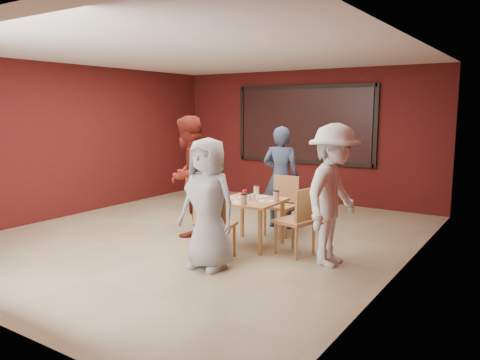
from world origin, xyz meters
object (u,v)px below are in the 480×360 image
Objects in this scene: chair_back at (283,201)px; diner_front at (208,204)px; chair_front at (214,221)px; diner_left at (188,176)px; diner_right at (333,195)px; dining_table at (250,205)px; chair_left at (210,208)px; chair_right at (299,217)px; diner_back at (281,177)px.

chair_back is 1.99m from diner_front.
diner_front reaches higher than chair_front.
diner_left is 1.04× the size of diner_right.
diner_right is at bearing -5.80° from dining_table.
chair_front reaches higher than dining_table.
chair_back is 1.18m from chair_left.
diner_left is at bearing 137.63° from diner_front.
dining_table is 0.48× the size of diner_left.
chair_left is 1.46m from diner_front.
diner_right is at bearing -10.45° from chair_right.
diner_front is (0.00, -1.97, 0.30)m from chair_back.
diner_back is (0.61, 1.16, 0.39)m from chair_left.
chair_right is (1.57, -0.07, 0.07)m from chair_left.
diner_front is at bearing -85.95° from dining_table.
diner_left is at bearing 179.23° from chair_right.
diner_front is 0.91× the size of diner_right.
chair_front is 0.40m from diner_front.
chair_right is at bearing -2.46° from chair_left.
diner_right is at bearing -4.45° from chair_left.
diner_front reaches higher than chair_back.
chair_left is at bearing 129.60° from chair_front.
chair_left is at bearing 177.90° from dining_table.
chair_right is 0.64m from diner_right.
chair_left is at bearing -135.23° from chair_back.
chair_right is 0.50× the size of diner_left.
chair_back is at bearing 129.37° from chair_right.
diner_front is (0.10, -0.25, 0.29)m from chair_front.
chair_right is at bearing 116.01° from diner_back.
diner_right is at bearing 28.48° from chair_front.
dining_table reaches higher than chair_left.
diner_front reaches higher than dining_table.
chair_front is 0.58× the size of diner_front.
diner_left is at bearing -173.86° from chair_left.
dining_table is 0.96× the size of chair_front.
diner_back reaches higher than chair_front.
chair_right is 1.99m from diner_left.
chair_left is 0.86× the size of chair_right.
diner_front is (0.08, -1.12, 0.21)m from dining_table.
diner_right reaches higher than diner_front.
diner_left reaches higher than diner_back.
diner_right is (2.46, -0.12, -0.04)m from diner_left.
chair_back is at bearing 44.77° from chair_left.
chair_front is at bearing 118.89° from diner_right.
diner_right is (1.24, 0.98, 0.08)m from diner_front.
chair_left is (-0.76, 0.03, -0.15)m from dining_table.
chair_left is at bearing 177.54° from chair_right.
chair_front is 1.16× the size of chair_left.
chair_back is 0.56× the size of diner_front.
chair_left is 0.45× the size of diner_right.
chair_front is (-0.02, -0.86, -0.07)m from dining_table.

